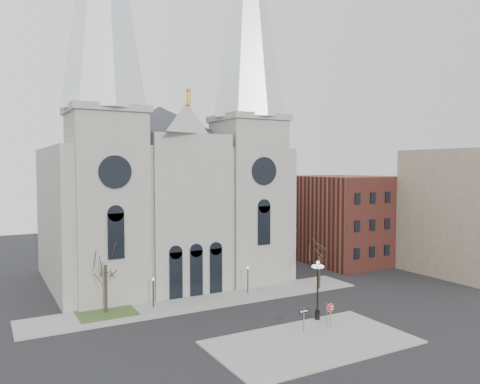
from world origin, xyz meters
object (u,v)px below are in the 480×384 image
stop_sign (330,310)px  street_name_sign (327,312)px  one_way_sign (304,316)px  globe_lamp (318,283)px

stop_sign → street_name_sign: size_ratio=1.08×
one_way_sign → street_name_sign: bearing=6.2°
globe_lamp → street_name_sign: bearing=-99.2°
globe_lamp → one_way_sign: size_ratio=2.55×
globe_lamp → street_name_sign: globe_lamp is taller
globe_lamp → one_way_sign: bearing=-145.2°
one_way_sign → street_name_sign: size_ratio=1.07×
street_name_sign → one_way_sign: bearing=-151.3°
globe_lamp → street_name_sign: size_ratio=2.71×
stop_sign → globe_lamp: size_ratio=0.40×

